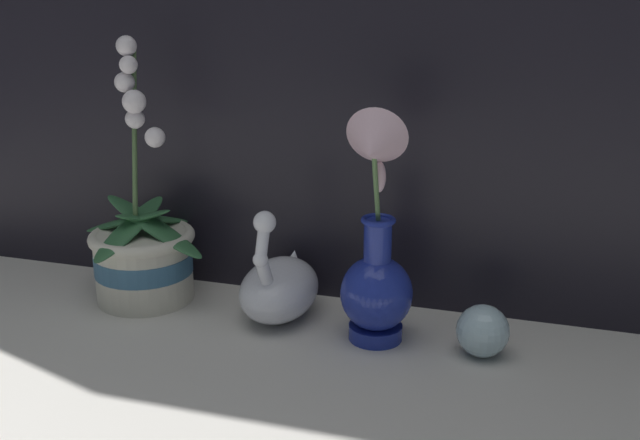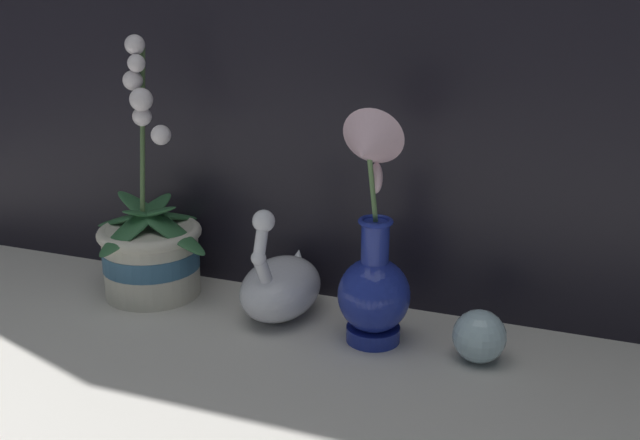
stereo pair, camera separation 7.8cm
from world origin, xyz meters
name	(u,v)px [view 1 (the left image)]	position (x,y,z in m)	size (l,w,h in m)	color
ground_plane	(278,350)	(0.00, 0.00, 0.00)	(2.80, 2.80, 0.00)	beige
orchid_potted_plant	(143,252)	(-0.28, 0.11, 0.08)	(0.25, 0.23, 0.43)	beige
swan_figurine	(280,286)	(-0.04, 0.11, 0.05)	(0.12, 0.19, 0.19)	white
blue_vase	(376,265)	(0.13, 0.07, 0.12)	(0.11, 0.14, 0.35)	navy
glass_sphere	(483,331)	(0.28, 0.07, 0.04)	(0.08, 0.08, 0.08)	silver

